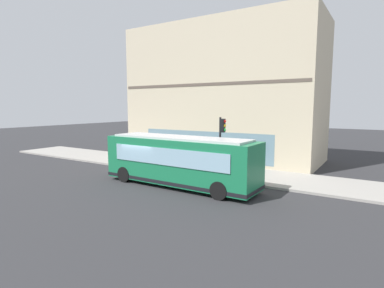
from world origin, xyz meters
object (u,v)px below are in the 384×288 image
Objects in this scene: fire_hydrant at (246,174)px; city_bus_nearside at (179,161)px; traffic_light_near_corner at (222,136)px; pedestrian_near_building_entrance at (134,152)px; pedestrian_by_light_pole at (251,158)px; pedestrian_near_hydrant at (194,152)px.

city_bus_nearside is at bearing 136.46° from fire_hydrant.
traffic_light_near_corner is at bearing -25.89° from city_bus_nearside.
fire_hydrant is at bearing -94.88° from pedestrian_near_building_entrance.
traffic_light_near_corner is at bearing 165.71° from pedestrian_by_light_pole.
traffic_light_near_corner reaches higher than fire_hydrant.
city_bus_nearside is at bearing -155.75° from pedestrian_near_hydrant.
fire_hydrant is at bearing -163.97° from pedestrian_by_light_pole.
traffic_light_near_corner is at bearing 100.25° from fire_hydrant.
fire_hydrant is 0.48× the size of pedestrian_near_building_entrance.
pedestrian_near_hydrant is 5.00m from pedestrian_by_light_pole.
fire_hydrant is 0.44× the size of pedestrian_near_hydrant.
pedestrian_near_building_entrance is (0.91, 10.62, 0.52)m from fire_hydrant.
city_bus_nearside reaches higher than pedestrian_by_light_pole.
traffic_light_near_corner is (2.93, -1.42, 1.41)m from city_bus_nearside.
fire_hydrant is at bearing -79.75° from traffic_light_near_corner.
fire_hydrant is 6.54m from pedestrian_near_hydrant.
city_bus_nearside is 3.55m from traffic_light_near_corner.
pedestrian_near_hydrant is (6.13, 2.76, -0.43)m from city_bus_nearside.
traffic_light_near_corner is 5.58m from pedestrian_near_hydrant.
pedestrian_near_hydrant is 1.09× the size of pedestrian_near_building_entrance.
pedestrian_near_building_entrance is 0.96× the size of pedestrian_by_light_pole.
pedestrian_near_building_entrance is at bearing 101.50° from pedestrian_by_light_pole.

